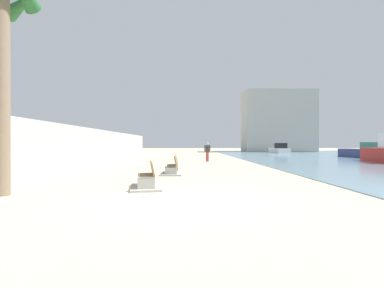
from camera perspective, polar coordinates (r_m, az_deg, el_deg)
ground_plane at (r=27.09m, az=-2.08°, el=-3.25°), size 120.00×120.00×0.00m
seawall at (r=28.07m, az=-17.58°, el=-0.27°), size 0.80×64.00×2.80m
bench_near at (r=11.86m, az=-8.15°, el=-6.77°), size 1.34×2.22×0.98m
bench_far at (r=16.80m, az=-3.56°, el=-4.66°), size 1.17×2.14×0.98m
person_walking at (r=27.54m, az=2.79°, el=-1.15°), size 0.53×0.23×1.68m
boat_distant at (r=49.74m, az=15.48°, el=-0.93°), size 2.15×4.47×1.52m
boat_far_right at (r=37.45m, az=29.27°, el=-1.28°), size 2.80×7.48×1.65m
harbor_building at (r=57.74m, az=15.22°, el=3.91°), size 12.00×6.00×10.60m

